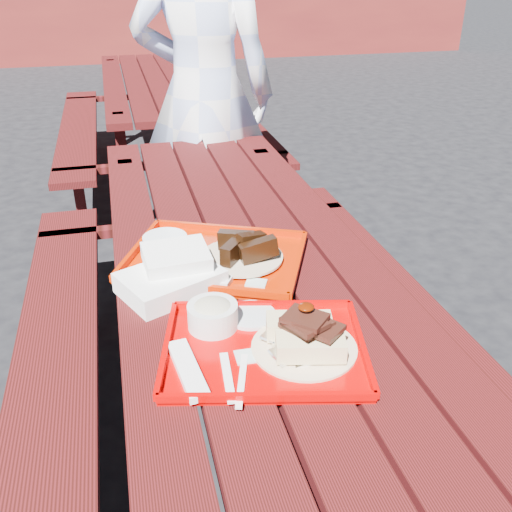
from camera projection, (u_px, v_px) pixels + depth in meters
name	position (u px, v px, depth m)	size (l,w,h in m)	color
ground	(246.00, 442.00, 2.02)	(60.00, 60.00, 0.00)	black
picnic_table_near	(244.00, 309.00, 1.76)	(1.41, 2.40, 0.75)	#480D10
picnic_table_far	(158.00, 106.00, 4.16)	(1.41, 2.40, 0.75)	#480D10
near_tray	(264.00, 335.00, 1.25)	(0.50, 0.43, 0.14)	#BA0000
far_tray	(212.00, 256.00, 1.61)	(0.59, 0.54, 0.08)	#B01D00
white_cloth	(172.00, 275.00, 1.48)	(0.29, 0.26, 0.10)	white
person	(204.00, 95.00, 2.74)	(0.68, 0.45, 1.87)	#B7C9FC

